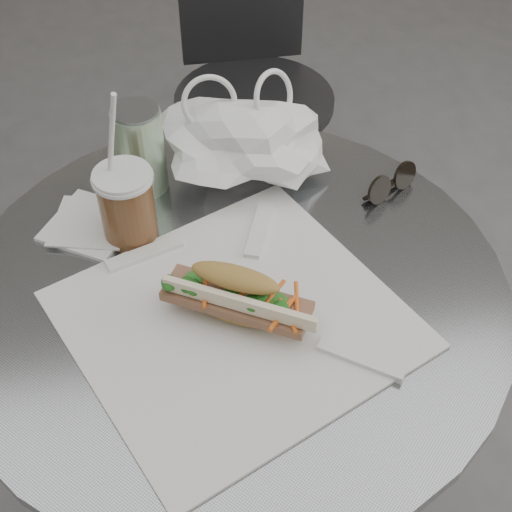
{
  "coord_description": "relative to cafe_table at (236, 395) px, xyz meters",
  "views": [
    {
      "loc": [
        -0.07,
        -0.45,
        1.47
      ],
      "look_at": [
        0.03,
        0.2,
        0.79
      ],
      "focal_mm": 50.0,
      "sensor_mm": 36.0,
      "label": 1
    }
  ],
  "objects": [
    {
      "name": "cafe_table",
      "position": [
        0.0,
        0.0,
        0.0
      ],
      "size": [
        0.76,
        0.76,
        0.74
      ],
      "color": "slate",
      "rests_on": "ground"
    },
    {
      "name": "chair_far",
      "position": [
        0.16,
        0.88,
        -0.13
      ],
      "size": [
        0.4,
        0.4,
        0.75
      ],
      "rotation": [
        0.0,
        0.0,
        3.16
      ],
      "color": "#2B2C2E",
      "rests_on": "ground"
    },
    {
      "name": "sandwich_paper",
      "position": [
        -0.0,
        -0.06,
        0.28
      ],
      "size": [
        0.53,
        0.52,
        0.0
      ],
      "primitive_type": "cube",
      "rotation": [
        0.0,
        0.0,
        0.44
      ],
      "color": "white",
      "rests_on": "cafe_table"
    },
    {
      "name": "banh_mi",
      "position": [
        -0.0,
        -0.06,
        0.32
      ],
      "size": [
        0.25,
        0.2,
        0.08
      ],
      "rotation": [
        0.0,
        0.0,
        -0.51
      ],
      "color": "#B18743",
      "rests_on": "sandwich_paper"
    },
    {
      "name": "iced_coffee",
      "position": [
        -0.13,
        0.12,
        0.33
      ],
      "size": [
        0.09,
        0.09,
        0.25
      ],
      "color": "brown",
      "rests_on": "cafe_table"
    },
    {
      "name": "sunglasses",
      "position": [
        0.27,
        0.15,
        0.29
      ],
      "size": [
        0.1,
        0.07,
        0.05
      ],
      "rotation": [
        0.0,
        0.0,
        0.53
      ],
      "color": "black",
      "rests_on": "cafe_table"
    },
    {
      "name": "plastic_bag",
      "position": [
        0.05,
        0.23,
        0.33
      ],
      "size": [
        0.29,
        0.26,
        0.12
      ],
      "primitive_type": null,
      "rotation": [
        0.0,
        0.0,
        0.39
      ],
      "color": "white",
      "rests_on": "cafe_table"
    },
    {
      "name": "napkin_stack",
      "position": [
        -0.19,
        0.15,
        0.28
      ],
      "size": [
        0.16,
        0.16,
        0.01
      ],
      "color": "white",
      "rests_on": "cafe_table"
    },
    {
      "name": "drink_can",
      "position": [
        -0.11,
        0.23,
        0.35
      ],
      "size": [
        0.07,
        0.07,
        0.14
      ],
      "color": "#639D5C",
      "rests_on": "cafe_table"
    }
  ]
}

